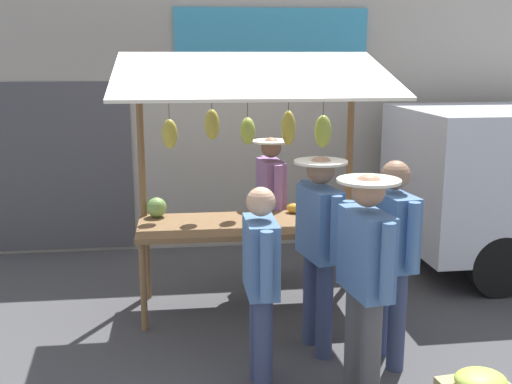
% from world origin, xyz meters
% --- Properties ---
extents(ground_plane, '(40.00, 40.00, 0.00)m').
position_xyz_m(ground_plane, '(0.00, 0.00, 0.00)').
color(ground_plane, '#424244').
extents(street_backdrop, '(9.00, 0.30, 3.40)m').
position_xyz_m(street_backdrop, '(0.04, -2.20, 1.70)').
color(street_backdrop, '#9E998E').
rests_on(street_backdrop, ground).
extents(market_stall, '(2.50, 1.46, 2.50)m').
position_xyz_m(market_stall, '(0.00, -0.04, 1.54)').
color(market_stall, brown).
rests_on(market_stall, ground).
extents(vendor_with_sunhat, '(0.42, 0.69, 1.61)m').
position_xyz_m(vendor_with_sunhat, '(-0.29, -0.75, 0.95)').
color(vendor_with_sunhat, '#726656').
rests_on(vendor_with_sunhat, ground).
extents(shopper_with_shopping_bag, '(0.29, 0.71, 1.68)m').
position_xyz_m(shopper_with_shopping_bag, '(-0.97, 1.23, 0.98)').
color(shopper_with_shopping_bag, navy).
rests_on(shopper_with_shopping_bag, ground).
extents(shopper_in_grey_tee, '(0.44, 0.71, 1.69)m').
position_xyz_m(shopper_in_grey_tee, '(-0.59, 1.79, 1.00)').
color(shopper_in_grey_tee, '#4C4C51').
rests_on(shopper_in_grey_tee, ground).
extents(shopper_with_ponytail, '(0.22, 0.67, 1.56)m').
position_xyz_m(shopper_with_ponytail, '(0.11, 1.51, 0.89)').
color(shopper_with_ponytail, navy).
rests_on(shopper_with_ponytail, ground).
extents(shopper_in_striped_shirt, '(0.43, 0.70, 1.68)m').
position_xyz_m(shopper_in_striped_shirt, '(-0.44, 0.96, 1.00)').
color(shopper_in_striped_shirt, navy).
rests_on(shopper_in_striped_shirt, ground).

